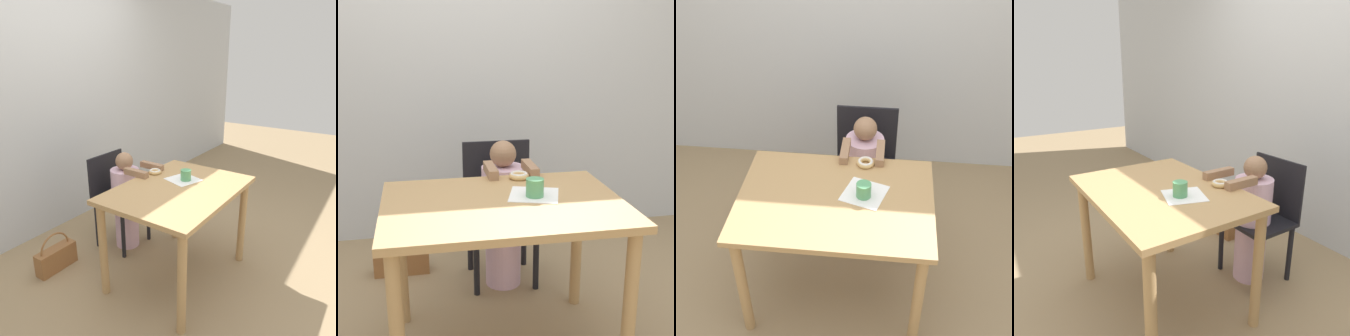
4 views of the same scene
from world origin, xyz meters
The scene contains 8 objects.
wall_back centered at (0.00, 1.49, 1.25)m, with size 8.00×0.05×2.50m.
dining_table centered at (0.00, 0.00, 0.65)m, with size 1.08×0.79×0.77m.
chair centered at (0.12, 0.74, 0.45)m, with size 0.43×0.39×0.85m.
child_figure centered at (0.12, 0.63, 0.45)m, with size 0.27×0.46×0.91m.
donut centered at (0.14, 0.32, 0.79)m, with size 0.10×0.10×0.03m.
napkin centered at (0.16, 0.06, 0.77)m, with size 0.28×0.28×0.00m.
handbag centered at (-0.50, 0.88, 0.11)m, with size 0.35×0.11×0.33m.
cup centered at (0.15, 0.03, 0.82)m, with size 0.08×0.08×0.09m.
Camera 2 is at (-0.37, -1.94, 1.49)m, focal length 50.00 mm.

